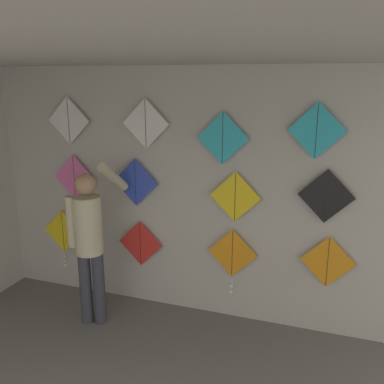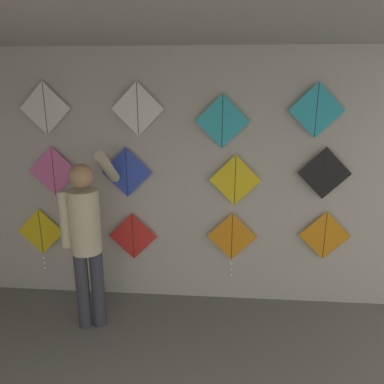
# 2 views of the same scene
# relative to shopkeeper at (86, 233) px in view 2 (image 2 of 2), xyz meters

# --- Properties ---
(back_panel) EXTENTS (5.50, 0.06, 2.80)m
(back_panel) POSITION_rel_shopkeeper_xyz_m (0.85, 0.66, 0.37)
(back_panel) COLOR #BCB7AD
(back_panel) RESTS_ON ground
(shopkeeper) EXTENTS (0.45, 0.69, 1.83)m
(shopkeeper) POSITION_rel_shopkeeper_xyz_m (0.00, 0.00, 0.00)
(shopkeeper) COLOR #383842
(shopkeeper) RESTS_ON ground
(kite_0) EXTENTS (0.55, 0.04, 0.76)m
(kite_0) POSITION_rel_shopkeeper_xyz_m (-0.76, 0.56, -0.28)
(kite_0) COLOR yellow
(kite_1) EXTENTS (0.55, 0.01, 0.55)m
(kite_1) POSITION_rel_shopkeeper_xyz_m (0.32, 0.57, -0.26)
(kite_1) COLOR red
(kite_2) EXTENTS (0.55, 0.04, 0.76)m
(kite_2) POSITION_rel_shopkeeper_xyz_m (1.44, 0.56, -0.27)
(kite_2) COLOR orange
(kite_3) EXTENTS (0.55, 0.01, 0.55)m
(kite_3) POSITION_rel_shopkeeper_xyz_m (2.44, 0.57, -0.19)
(kite_3) COLOR orange
(kite_4) EXTENTS (0.55, 0.01, 0.55)m
(kite_4) POSITION_rel_shopkeeper_xyz_m (-0.53, 0.57, 0.47)
(kite_4) COLOR pink
(kite_5) EXTENTS (0.55, 0.01, 0.55)m
(kite_5) POSITION_rel_shopkeeper_xyz_m (0.28, 0.57, 0.48)
(kite_5) COLOR blue
(kite_6) EXTENTS (0.55, 0.01, 0.55)m
(kite_6) POSITION_rel_shopkeeper_xyz_m (1.45, 0.57, 0.41)
(kite_6) COLOR yellow
(kite_7) EXTENTS (0.55, 0.01, 0.55)m
(kite_7) POSITION_rel_shopkeeper_xyz_m (2.37, 0.57, 0.51)
(kite_7) COLOR black
(kite_8) EXTENTS (0.55, 0.01, 0.55)m
(kite_8) POSITION_rel_shopkeeper_xyz_m (-0.55, 0.57, 1.15)
(kite_8) COLOR white
(kite_9) EXTENTS (0.55, 0.01, 0.55)m
(kite_9) POSITION_rel_shopkeeper_xyz_m (0.43, 0.57, 1.15)
(kite_9) COLOR white
(kite_10) EXTENTS (0.55, 0.01, 0.55)m
(kite_10) POSITION_rel_shopkeeper_xyz_m (1.30, 0.57, 1.03)
(kite_10) COLOR #28B2C6
(kite_11) EXTENTS (0.55, 0.01, 0.55)m
(kite_11) POSITION_rel_shopkeeper_xyz_m (2.23, 0.57, 1.15)
(kite_11) COLOR #28B2C6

